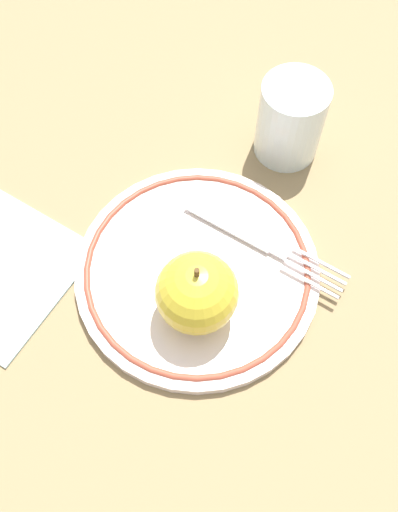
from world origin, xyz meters
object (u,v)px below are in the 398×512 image
Objects in this scene: plate at (199,269)px; drinking_glass at (291,120)px; fork at (258,242)px; apple_red_whole at (197,293)px.

drinking_glass is at bearing 91.98° from plate.
fork is 1.93× the size of drinking_glass.
drinking_glass reaches higher than plate.
drinking_glass is (-0.04, 0.12, 0.03)m from fork.
apple_red_whole is 0.10m from fork.
apple_red_whole reaches higher than fork.
fork is at bearing -72.16° from drinking_glass.
fork is at bearing 82.88° from apple_red_whole.
apple_red_whole is 0.21m from drinking_glass.
plate is 0.18m from drinking_glass.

